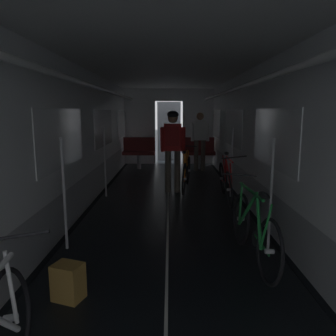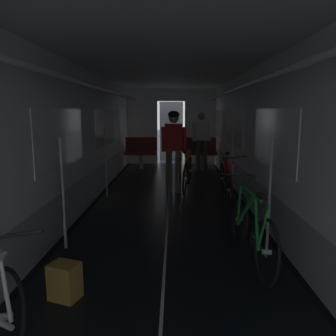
{
  "view_description": "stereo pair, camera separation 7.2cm",
  "coord_description": "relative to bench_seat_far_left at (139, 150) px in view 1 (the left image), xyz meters",
  "views": [
    {
      "loc": [
        0.03,
        -1.83,
        1.71
      ],
      "look_at": [
        0.0,
        3.67,
        0.77
      ],
      "focal_mm": 35.19,
      "sensor_mm": 36.0,
      "label": 1
    },
    {
      "loc": [
        0.1,
        -1.83,
        1.71
      ],
      "look_at": [
        0.0,
        3.67,
        0.77
      ],
      "focal_mm": 35.19,
      "sensor_mm": 36.0,
      "label": 2
    }
  ],
  "objects": [
    {
      "name": "backpack_on_floor",
      "position": [
        0.0,
        -7.11,
        -0.4
      ],
      "size": [
        0.31,
        0.28,
        0.34
      ],
      "primitive_type": "cube",
      "rotation": [
        0.0,
        0.0,
        -0.34
      ],
      "color": "olive",
      "rests_on": "ground"
    },
    {
      "name": "bicycle_green",
      "position": [
        1.89,
        -6.31,
        -0.18
      ],
      "size": [
        0.44,
        1.69,
        0.95
      ],
      "color": "black",
      "rests_on": "ground"
    },
    {
      "name": "person_cyclist_aisle",
      "position": [
        0.99,
        -3.01,
        0.5
      ],
      "size": [
        0.54,
        0.41,
        1.73
      ],
      "color": "brown",
      "rests_on": "ground"
    },
    {
      "name": "bicycle_orange_in_aisle",
      "position": [
        1.3,
        -2.75,
        -0.18
      ],
      "size": [
        0.44,
        1.68,
        0.94
      ],
      "color": "black",
      "rests_on": "ground"
    },
    {
      "name": "train_car_shell",
      "position": [
        0.9,
        -4.47,
        1.13
      ],
      "size": [
        3.14,
        12.34,
        2.57
      ],
      "color": "black",
      "rests_on": "ground"
    },
    {
      "name": "bicycle_red",
      "position": [
        2.02,
        -3.64,
        -0.19
      ],
      "size": [
        0.44,
        1.69,
        0.95
      ],
      "color": "black",
      "rests_on": "ground"
    },
    {
      "name": "person_standing_near_bench",
      "position": [
        1.8,
        -0.38,
        0.41
      ],
      "size": [
        0.53,
        0.23,
        1.69
      ],
      "color": "brown",
      "rests_on": "ground"
    },
    {
      "name": "bench_seat_far_right",
      "position": [
        1.8,
        0.0,
        0.0
      ],
      "size": [
        0.98,
        0.51,
        0.95
      ],
      "color": "gray",
      "rests_on": "ground"
    },
    {
      "name": "bench_seat_far_left",
      "position": [
        0.0,
        0.0,
        0.0
      ],
      "size": [
        0.98,
        0.51,
        0.95
      ],
      "color": "gray",
      "rests_on": "ground"
    }
  ]
}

